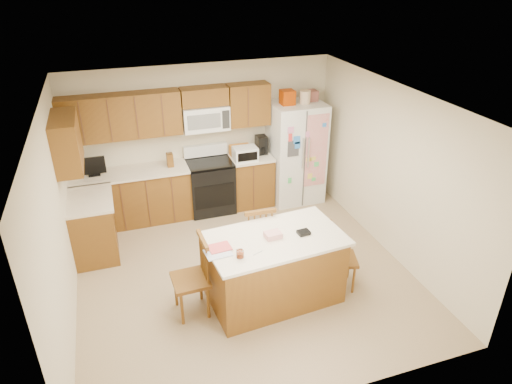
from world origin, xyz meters
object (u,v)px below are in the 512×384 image
object	(u,v)px
stove	(210,185)
refrigerator	(296,152)
windsor_chair_back	(257,239)
windsor_chair_right	(340,258)
island	(274,268)
windsor_chair_left	(193,279)

from	to	relation	value
stove	refrigerator	size ratio (longest dim) A/B	0.55
windsor_chair_back	windsor_chair_right	bearing A→B (deg)	-37.28
island	windsor_chair_right	xyz separation A→B (m)	(0.92, -0.04, -0.03)
refrigerator	windsor_chair_right	world-z (taller)	refrigerator
stove	windsor_chair_right	world-z (taller)	stove
island	stove	bearing A→B (deg)	94.82
refrigerator	island	size ratio (longest dim) A/B	1.14
stove	windsor_chair_back	bearing A→B (deg)	-83.56
refrigerator	windsor_chair_right	size ratio (longest dim) A/B	2.19
stove	windsor_chair_right	size ratio (longest dim) A/B	1.21
island	windsor_chair_right	distance (m)	0.93
stove	refrigerator	distance (m)	1.63
island	windsor_chair_back	bearing A→B (deg)	90.10
refrigerator	windsor_chair_left	bearing A→B (deg)	-134.38
island	windsor_chair_back	world-z (taller)	windsor_chair_back
windsor_chair_back	windsor_chair_right	distance (m)	1.16
stove	windsor_chair_left	bearing A→B (deg)	-108.08
refrigerator	windsor_chair_left	world-z (taller)	refrigerator
stove	island	distance (m)	2.59
island	windsor_chair_left	xyz separation A→B (m)	(-1.03, 0.08, 0.03)
stove	windsor_chair_left	distance (m)	2.63
windsor_chair_back	windsor_chair_left	bearing A→B (deg)	-150.46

